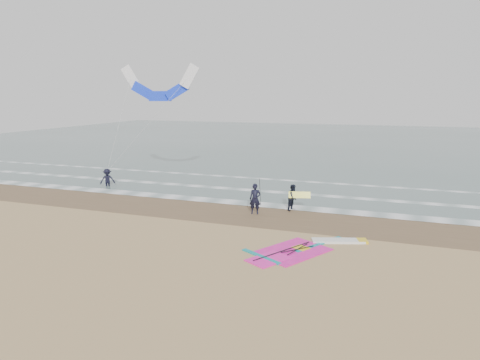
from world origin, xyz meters
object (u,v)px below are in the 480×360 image
(person_standing, at_px, (255,199))
(person_wading, at_px, (107,175))
(windsurf_rig, at_px, (306,248))
(person_walking, at_px, (293,197))
(surf_kite, at_px, (160,86))

(person_standing, xyz_separation_m, person_wading, (-12.97, 3.61, -0.04))
(windsurf_rig, bearing_deg, person_wading, 153.38)
(windsurf_rig, relative_size, person_walking, 3.33)
(person_standing, height_order, person_wading, person_standing)
(person_standing, relative_size, surf_kite, 0.22)
(person_walking, height_order, person_wading, person_wading)
(person_standing, distance_m, surf_kite, 13.42)
(person_walking, xyz_separation_m, surf_kite, (-11.70, 4.88, 6.73))
(person_standing, height_order, person_walking, person_standing)
(person_wading, bearing_deg, person_standing, -51.86)
(surf_kite, bearing_deg, person_wading, -139.06)
(windsurf_rig, bearing_deg, surf_kite, 140.60)
(person_walking, distance_m, surf_kite, 14.35)
(person_wading, distance_m, surf_kite, 7.91)
(windsurf_rig, relative_size, person_standing, 2.95)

